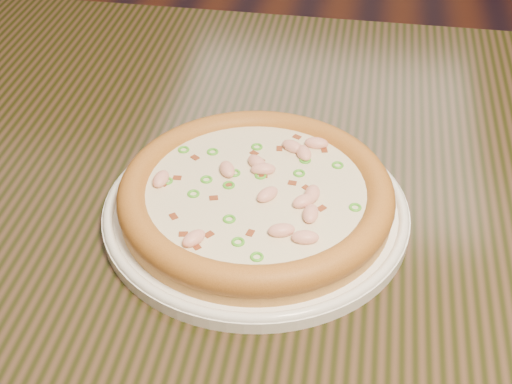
# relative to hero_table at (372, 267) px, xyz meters

# --- Properties ---
(ground) EXTENTS (9.00, 9.00, 0.00)m
(ground) POSITION_rel_hero_table_xyz_m (-0.26, 0.83, -0.65)
(ground) COLOR black
(hero_table) EXTENTS (1.20, 0.80, 0.75)m
(hero_table) POSITION_rel_hero_table_xyz_m (0.00, 0.00, 0.00)
(hero_table) COLOR black
(hero_table) RESTS_ON ground
(plate) EXTENTS (0.29, 0.29, 0.02)m
(plate) POSITION_rel_hero_table_xyz_m (-0.12, -0.05, 0.11)
(plate) COLOR white
(plate) RESTS_ON hero_table
(pizza) EXTENTS (0.26, 0.26, 0.03)m
(pizza) POSITION_rel_hero_table_xyz_m (-0.12, -0.05, 0.13)
(pizza) COLOR #C78D48
(pizza) RESTS_ON plate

